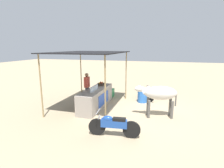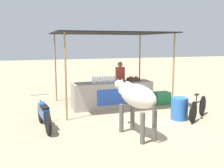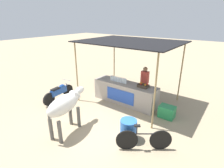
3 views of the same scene
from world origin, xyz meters
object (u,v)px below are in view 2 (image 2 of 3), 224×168
at_px(cooler_box, 162,98).
at_px(motorcycle_parked, 44,113).
at_px(vendor_behind_counter, 120,81).
at_px(cow, 136,97).
at_px(fruit_crate, 133,79).
at_px(water_barrel, 179,109).
at_px(stall_counter, 112,95).
at_px(bicycle_leaning, 198,108).

distance_m(cooler_box, motorcycle_parked, 4.92).
distance_m(vendor_behind_counter, cooler_box, 1.79).
bearing_deg(cow, fruit_crate, 68.44).
height_order(vendor_behind_counter, water_barrel, vendor_behind_counter).
relative_size(stall_counter, fruit_crate, 6.82).
bearing_deg(motorcycle_parked, bicycle_leaning, -7.44).
bearing_deg(vendor_behind_counter, cooler_box, -30.28).
bearing_deg(bicycle_leaning, motorcycle_parked, 172.56).
bearing_deg(cooler_box, motorcycle_parked, -161.35).
bearing_deg(stall_counter, cooler_box, -2.73).
xyz_separation_m(stall_counter, cow, (-0.37, -3.07, 0.55)).
bearing_deg(vendor_behind_counter, fruit_crate, -68.10).
relative_size(fruit_crate, vendor_behind_counter, 0.27).
bearing_deg(water_barrel, fruit_crate, 106.70).
height_order(water_barrel, motorcycle_parked, motorcycle_parked).
xyz_separation_m(stall_counter, bicycle_leaning, (2.14, -2.29, -0.13)).
bearing_deg(cooler_box, water_barrel, -103.85).
bearing_deg(vendor_behind_counter, bicycle_leaning, -62.95).
distance_m(vendor_behind_counter, bicycle_leaning, 3.46).
bearing_deg(stall_counter, cow, -96.88).
bearing_deg(motorcycle_parked, vendor_behind_counter, 37.09).
relative_size(stall_counter, water_barrel, 4.25).
bearing_deg(stall_counter, fruit_crate, 3.51).
bearing_deg(cooler_box, cow, -128.99).
bearing_deg(motorcycle_parked, fruit_crate, 26.30).
bearing_deg(cooler_box, stall_counter, 177.27).
xyz_separation_m(stall_counter, motorcycle_parked, (-2.62, -1.67, -0.05)).
bearing_deg(cow, vendor_behind_counter, 76.00).
bearing_deg(bicycle_leaning, fruit_crate, 118.50).
distance_m(stall_counter, water_barrel, 2.65).
distance_m(water_barrel, bicycle_leaning, 0.62).
relative_size(stall_counter, motorcycle_parked, 1.67).
bearing_deg(stall_counter, motorcycle_parked, -147.50).
bearing_deg(water_barrel, cooler_box, 76.15).
relative_size(vendor_behind_counter, motorcycle_parked, 0.92).
relative_size(cooler_box, cow, 0.32).
bearing_deg(cow, cooler_box, 51.01).
bearing_deg(vendor_behind_counter, stall_counter, -127.78).
bearing_deg(water_barrel, vendor_behind_counter, 107.98).
bearing_deg(motorcycle_parked, water_barrel, -6.77).
distance_m(fruit_crate, cooler_box, 1.42).
distance_m(motorcycle_parked, bicycle_leaning, 4.80).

